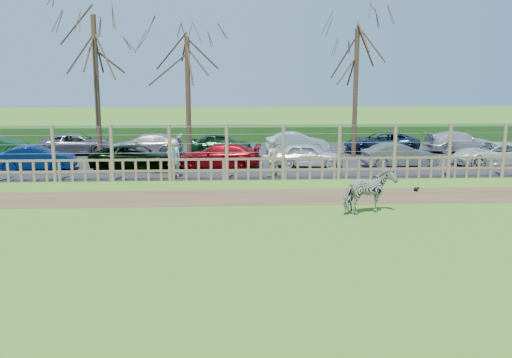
{
  "coord_description": "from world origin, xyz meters",
  "views": [
    {
      "loc": [
        -0.01,
        -16.86,
        4.81
      ],
      "look_at": [
        1.0,
        2.5,
        1.1
      ],
      "focal_mm": 40.0,
      "sensor_mm": 36.0,
      "label": 1
    }
  ],
  "objects_px": {
    "tree_mid": "(188,69)",
    "car_4": "(307,155)",
    "zebra": "(369,192)",
    "visitor_a": "(174,158)",
    "car_1": "(36,158)",
    "car_6": "(497,154)",
    "tree_right": "(356,62)",
    "car_9": "(146,145)",
    "car_13": "(459,142)",
    "visitor_b": "(271,158)",
    "crow": "(416,189)",
    "car_10": "(221,143)",
    "car_12": "(381,143)",
    "tree_left": "(95,54)",
    "car_3": "(219,155)",
    "car_11": "(297,143)",
    "car_2": "(136,157)",
    "car_5": "(399,155)",
    "car_8": "(78,144)"
  },
  "relations": [
    {
      "from": "car_3",
      "to": "car_8",
      "type": "height_order",
      "value": "same"
    },
    {
      "from": "car_1",
      "to": "car_12",
      "type": "bearing_deg",
      "value": -80.33
    },
    {
      "from": "car_9",
      "to": "car_13",
      "type": "distance_m",
      "value": 18.34
    },
    {
      "from": "visitor_b",
      "to": "crow",
      "type": "distance_m",
      "value": 6.61
    },
    {
      "from": "tree_mid",
      "to": "car_10",
      "type": "height_order",
      "value": "tree_mid"
    },
    {
      "from": "tree_left",
      "to": "tree_right",
      "type": "xyz_separation_m",
      "value": [
        13.5,
        1.5,
        -0.37
      ]
    },
    {
      "from": "visitor_b",
      "to": "car_9",
      "type": "xyz_separation_m",
      "value": [
        -6.59,
        6.99,
        -0.26
      ]
    },
    {
      "from": "car_13",
      "to": "car_4",
      "type": "bearing_deg",
      "value": 110.1
    },
    {
      "from": "car_3",
      "to": "car_11",
      "type": "distance_m",
      "value": 6.67
    },
    {
      "from": "car_2",
      "to": "car_10",
      "type": "height_order",
      "value": "same"
    },
    {
      "from": "car_6",
      "to": "tree_mid",
      "type": "bearing_deg",
      "value": -95.89
    },
    {
      "from": "car_1",
      "to": "car_10",
      "type": "height_order",
      "value": "same"
    },
    {
      "from": "car_12",
      "to": "car_13",
      "type": "xyz_separation_m",
      "value": [
        4.74,
        0.15,
        0.0
      ]
    },
    {
      "from": "car_8",
      "to": "car_11",
      "type": "relative_size",
      "value": 1.19
    },
    {
      "from": "car_3",
      "to": "car_4",
      "type": "relative_size",
      "value": 1.17
    },
    {
      "from": "tree_mid",
      "to": "car_9",
      "type": "bearing_deg",
      "value": 139.89
    },
    {
      "from": "zebra",
      "to": "car_3",
      "type": "distance_m",
      "value": 10.78
    },
    {
      "from": "car_1",
      "to": "car_6",
      "type": "bearing_deg",
      "value": -95.78
    },
    {
      "from": "tree_mid",
      "to": "car_4",
      "type": "distance_m",
      "value": 7.73
    },
    {
      "from": "visitor_a",
      "to": "car_10",
      "type": "xyz_separation_m",
      "value": [
        2.08,
        7.41,
        -0.26
      ]
    },
    {
      "from": "tree_right",
      "to": "car_9",
      "type": "xyz_separation_m",
      "value": [
        -11.57,
        1.66,
        -4.6
      ]
    },
    {
      "from": "zebra",
      "to": "car_11",
      "type": "distance_m",
      "value": 14.4
    },
    {
      "from": "car_13",
      "to": "car_2",
      "type": "bearing_deg",
      "value": 99.67
    },
    {
      "from": "crow",
      "to": "car_13",
      "type": "xyz_separation_m",
      "value": [
        6.17,
        10.79,
        0.55
      ]
    },
    {
      "from": "car_2",
      "to": "tree_mid",
      "type": "bearing_deg",
      "value": -37.67
    },
    {
      "from": "tree_right",
      "to": "zebra",
      "type": "height_order",
      "value": "tree_right"
    },
    {
      "from": "car_1",
      "to": "car_5",
      "type": "relative_size",
      "value": 1.0
    },
    {
      "from": "car_4",
      "to": "car_11",
      "type": "relative_size",
      "value": 0.97
    },
    {
      "from": "zebra",
      "to": "visitor_a",
      "type": "bearing_deg",
      "value": 21.18
    },
    {
      "from": "zebra",
      "to": "car_6",
      "type": "bearing_deg",
      "value": -68.98
    },
    {
      "from": "tree_mid",
      "to": "crow",
      "type": "height_order",
      "value": "tree_mid"
    },
    {
      "from": "zebra",
      "to": "car_1",
      "type": "xyz_separation_m",
      "value": [
        -13.93,
        8.93,
        -0.13
      ]
    },
    {
      "from": "car_4",
      "to": "zebra",
      "type": "bearing_deg",
      "value": -168.63
    },
    {
      "from": "tree_mid",
      "to": "car_3",
      "type": "height_order",
      "value": "tree_mid"
    },
    {
      "from": "tree_right",
      "to": "car_12",
      "type": "distance_m",
      "value": 5.37
    },
    {
      "from": "crow",
      "to": "visitor_a",
      "type": "bearing_deg",
      "value": 161.14
    },
    {
      "from": "visitor_b",
      "to": "car_10",
      "type": "xyz_separation_m",
      "value": [
        -2.33,
        7.38,
        -0.26
      ]
    },
    {
      "from": "car_1",
      "to": "tree_right",
      "type": "bearing_deg",
      "value": -84.63
    },
    {
      "from": "car_6",
      "to": "car_2",
      "type": "bearing_deg",
      "value": -85.99
    },
    {
      "from": "tree_mid",
      "to": "visitor_a",
      "type": "distance_m",
      "value": 6.28
    },
    {
      "from": "car_4",
      "to": "tree_mid",
      "type": "bearing_deg",
      "value": 75.52
    },
    {
      "from": "visitor_b",
      "to": "car_5",
      "type": "xyz_separation_m",
      "value": [
        6.54,
        2.06,
        -0.26
      ]
    },
    {
      "from": "car_8",
      "to": "car_12",
      "type": "bearing_deg",
      "value": -94.22
    },
    {
      "from": "car_2",
      "to": "car_11",
      "type": "distance_m",
      "value": 10.09
    },
    {
      "from": "tree_left",
      "to": "tree_right",
      "type": "relative_size",
      "value": 1.07
    },
    {
      "from": "car_10",
      "to": "car_13",
      "type": "bearing_deg",
      "value": -88.17
    },
    {
      "from": "tree_mid",
      "to": "crow",
      "type": "distance_m",
      "value": 13.55
    },
    {
      "from": "car_3",
      "to": "car_6",
      "type": "height_order",
      "value": "same"
    },
    {
      "from": "car_9",
      "to": "zebra",
      "type": "bearing_deg",
      "value": 33.95
    },
    {
      "from": "zebra",
      "to": "car_3",
      "type": "xyz_separation_m",
      "value": [
        -5.17,
        9.46,
        -0.13
      ]
    }
  ]
}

